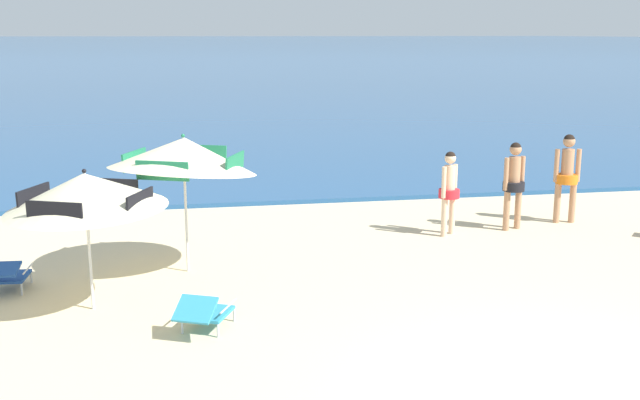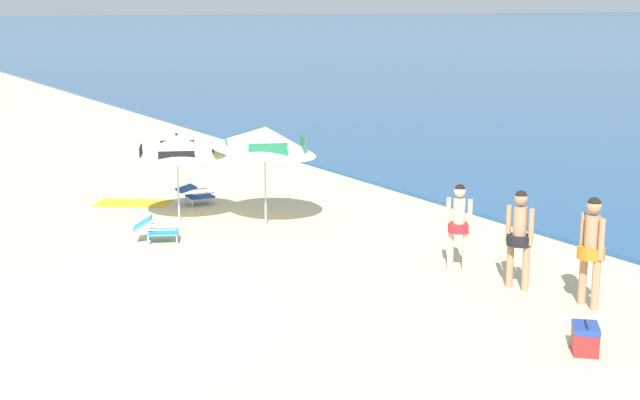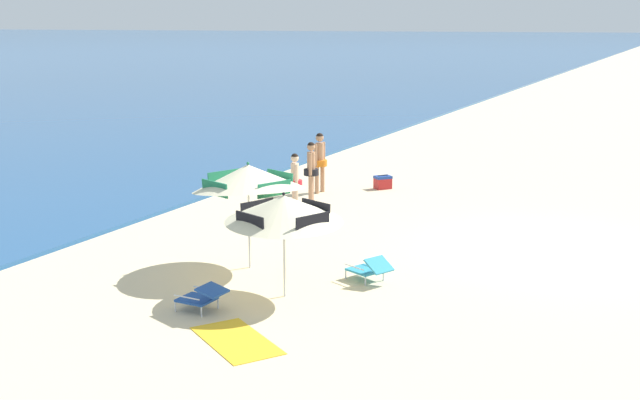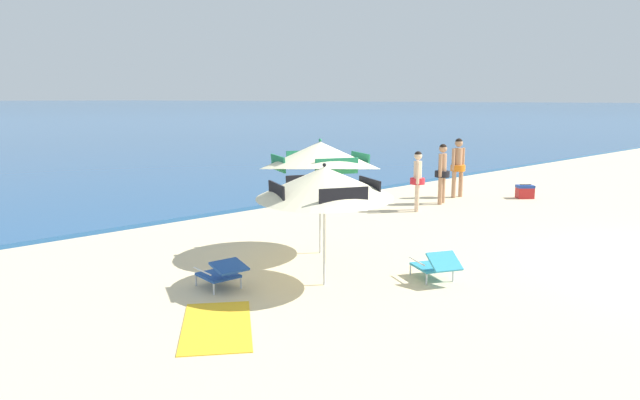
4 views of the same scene
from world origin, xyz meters
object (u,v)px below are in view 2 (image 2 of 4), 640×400
at_px(beach_umbrella_striped_second, 265,139).
at_px(person_wading_in, 519,232).
at_px(beach_umbrella_striped_main, 177,147).
at_px(person_standing_near_shore, 459,221).
at_px(beach_towel, 133,203).
at_px(lounge_chair_under_umbrella, 195,193).
at_px(cooler_box, 585,339).
at_px(person_standing_beside, 592,244).
at_px(lounge_chair_beside_umbrella, 156,229).

height_order(beach_umbrella_striped_second, person_wading_in, beach_umbrella_striped_second).
bearing_deg(beach_umbrella_striped_main, beach_umbrella_striped_second, 48.66).
height_order(person_standing_near_shore, beach_towel, person_standing_near_shore).
height_order(beach_umbrella_striped_main, lounge_chair_under_umbrella, beach_umbrella_striped_main).
height_order(cooler_box, beach_towel, cooler_box).
xyz_separation_m(person_standing_beside, cooler_box, (1.35, -1.51, -0.84)).
bearing_deg(beach_towel, person_standing_near_shore, 20.76).
bearing_deg(cooler_box, person_standing_beside, 131.82).
bearing_deg(lounge_chair_under_umbrella, cooler_box, 4.79).
bearing_deg(cooler_box, beach_umbrella_striped_main, -169.37).
bearing_deg(person_standing_beside, person_wading_in, -165.44).
relative_size(beach_umbrella_striped_main, person_standing_beside, 1.70).
bearing_deg(lounge_chair_under_umbrella, beach_towel, -126.73).
bearing_deg(beach_umbrella_striped_second, person_standing_near_shore, 16.07).
xyz_separation_m(person_wading_in, cooler_box, (2.63, -1.18, -0.79)).
bearing_deg(beach_umbrella_striped_main, person_standing_near_shore, 25.12).
height_order(lounge_chair_beside_umbrella, cooler_box, lounge_chair_beside_umbrella).
xyz_separation_m(beach_umbrella_striped_second, cooler_box, (8.90, 0.41, -1.71)).
height_order(beach_umbrella_striped_main, beach_towel, beach_umbrella_striped_main).
distance_m(beach_umbrella_striped_second, person_wading_in, 6.53).
height_order(lounge_chair_under_umbrella, person_wading_in, person_wading_in).
height_order(person_standing_beside, cooler_box, person_standing_beside).
bearing_deg(beach_towel, beach_umbrella_striped_main, 7.50).
height_order(beach_umbrella_striped_second, cooler_box, beach_umbrella_striped_second).
bearing_deg(person_standing_beside, person_standing_near_shore, -169.11).
distance_m(lounge_chair_under_umbrella, lounge_chair_beside_umbrella, 3.49).
bearing_deg(cooler_box, lounge_chair_under_umbrella, -175.21).
relative_size(beach_umbrella_striped_second, person_wading_in, 1.93).
height_order(lounge_chair_beside_umbrella, beach_towel, lounge_chair_beside_umbrella).
bearing_deg(person_wading_in, beach_umbrella_striped_second, -165.78).
xyz_separation_m(beach_umbrella_striped_main, cooler_box, (10.22, 1.92, -1.48)).
relative_size(lounge_chair_under_umbrella, person_standing_beside, 0.49).
height_order(person_standing_near_shore, person_standing_beside, person_standing_beside).
relative_size(beach_umbrella_striped_second, lounge_chair_under_umbrella, 3.73).
height_order(lounge_chair_under_umbrella, beach_towel, lounge_chair_under_umbrella).
bearing_deg(person_standing_near_shore, beach_umbrella_striped_second, -163.93).
bearing_deg(person_wading_in, person_standing_near_shore, -172.62).
distance_m(person_standing_near_shore, person_standing_beside, 2.70).
bearing_deg(person_standing_beside, cooler_box, -48.18).
xyz_separation_m(lounge_chair_beside_umbrella, person_standing_near_shore, (4.72, 4.02, 0.66)).
xyz_separation_m(lounge_chair_beside_umbrella, beach_towel, (-3.76, 0.81, -0.26)).
xyz_separation_m(person_standing_beside, person_wading_in, (-1.28, -0.33, -0.05)).
height_order(person_standing_near_shore, cooler_box, person_standing_near_shore).
distance_m(lounge_chair_beside_umbrella, person_wading_in, 7.43).
distance_m(beach_umbrella_striped_main, lounge_chair_under_umbrella, 2.15).
bearing_deg(lounge_chair_beside_umbrella, person_wading_in, 34.56).
relative_size(beach_umbrella_striped_second, person_standing_beside, 1.84).
xyz_separation_m(lounge_chair_beside_umbrella, person_standing_beside, (7.37, 4.53, 0.77)).
bearing_deg(beach_umbrella_striped_main, beach_towel, -172.50).
bearing_deg(cooler_box, lounge_chair_beside_umbrella, -160.89).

